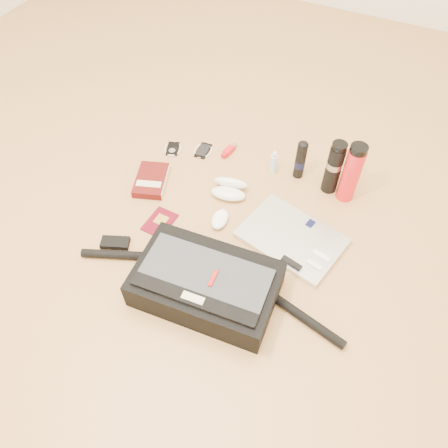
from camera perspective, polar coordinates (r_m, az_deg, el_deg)
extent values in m
plane|color=#B3834A|center=(1.65, -0.77, -2.69)|extent=(4.00, 4.00, 0.00)
cube|color=black|center=(1.49, -2.34, -7.84)|extent=(0.49, 0.33, 0.12)
cube|color=#2F3237|center=(1.43, -2.59, -6.88)|extent=(0.44, 0.24, 0.01)
cube|color=black|center=(1.39, -4.06, -9.78)|extent=(0.42, 0.08, 0.01)
cube|color=beige|center=(1.39, -4.07, -9.74)|extent=(0.08, 0.03, 0.02)
cube|color=#B30E0C|center=(1.42, -1.41, -7.19)|extent=(0.02, 0.06, 0.02)
cylinder|color=black|center=(1.65, -13.22, -3.95)|extent=(0.29, 0.14, 0.03)
cylinder|color=black|center=(1.50, 10.63, -12.09)|extent=(0.29, 0.10, 0.03)
cube|color=black|center=(1.69, -14.02, -2.40)|extent=(0.12, 0.09, 0.02)
cube|color=silver|center=(1.67, 8.82, -1.81)|extent=(0.42, 0.33, 0.02)
cube|color=black|center=(1.71, 11.23, 0.09)|extent=(0.03, 0.04, 0.00)
cube|color=white|center=(1.63, 12.60, -4.08)|extent=(0.07, 0.03, 0.01)
cube|color=white|center=(1.60, 11.68, -5.25)|extent=(0.06, 0.03, 0.01)
cube|color=black|center=(1.59, 8.81, -5.05)|extent=(0.08, 0.04, 0.01)
cube|color=#470C0B|center=(1.87, -9.48, 5.67)|extent=(0.18, 0.22, 0.03)
cube|color=beige|center=(1.86, -7.64, 5.54)|extent=(0.06, 0.17, 0.03)
cube|color=beige|center=(1.83, -9.81, 5.20)|extent=(0.11, 0.07, 0.00)
cube|color=#510514|center=(1.73, -8.39, 0.24)|extent=(0.10, 0.14, 0.01)
cube|color=gold|center=(1.73, -8.21, 0.56)|extent=(0.05, 0.05, 0.00)
ellipsoid|color=white|center=(1.70, -0.55, 0.64)|extent=(0.07, 0.11, 0.03)
ellipsoid|color=white|center=(1.79, 0.55, 3.98)|extent=(0.16, 0.10, 0.04)
ellipsoid|color=white|center=(1.80, 0.90, 5.39)|extent=(0.16, 0.10, 0.08)
ellipsoid|color=black|center=(1.79, -0.33, 4.22)|extent=(0.04, 0.03, 0.01)
ellipsoid|color=black|center=(1.78, 1.44, 3.90)|extent=(0.04, 0.03, 0.01)
cylinder|color=black|center=(1.78, 0.55, 4.10)|extent=(0.02, 0.01, 0.00)
cube|color=black|center=(2.02, -6.70, 9.75)|extent=(0.08, 0.10, 0.01)
cylinder|color=#B5B5B8|center=(2.00, -6.80, 9.52)|extent=(0.04, 0.04, 0.00)
torus|color=white|center=(2.02, -6.71, 9.76)|extent=(0.10, 0.10, 0.01)
cube|color=black|center=(2.00, -2.73, 9.55)|extent=(0.06, 0.10, 0.01)
cube|color=black|center=(1.99, -2.73, 9.66)|extent=(0.05, 0.08, 0.00)
torus|color=white|center=(1.99, -2.73, 9.57)|extent=(0.08, 0.08, 0.01)
cube|color=red|center=(1.98, 0.61, 9.53)|extent=(0.04, 0.06, 0.03)
cube|color=#AD1415|center=(1.96, 0.00, 8.96)|extent=(0.02, 0.02, 0.02)
cylinder|color=#959497|center=(2.00, 1.23, 10.11)|extent=(0.03, 0.04, 0.02)
cylinder|color=#B7DAF1|center=(1.89, 6.49, 7.78)|extent=(0.03, 0.03, 0.09)
cylinder|color=silver|center=(1.85, 6.63, 8.92)|extent=(0.02, 0.02, 0.02)
cylinder|color=white|center=(1.84, 6.67, 9.19)|extent=(0.01, 0.01, 0.01)
cylinder|color=black|center=(1.85, 9.95, 8.19)|extent=(0.05, 0.05, 0.17)
cylinder|color=black|center=(1.87, 9.86, 7.76)|extent=(0.05, 0.05, 0.03)
ellipsoid|color=black|center=(1.80, 10.33, 10.21)|extent=(0.04, 0.04, 0.02)
cylinder|color=black|center=(1.81, 14.08, 6.92)|extent=(0.08, 0.08, 0.22)
cylinder|color=#A0A0A3|center=(1.79, 14.25, 7.55)|extent=(0.08, 0.08, 0.03)
cylinder|color=black|center=(1.73, 14.87, 9.79)|extent=(0.07, 0.07, 0.02)
cylinder|color=red|center=(1.79, 16.22, 6.15)|extent=(0.09, 0.09, 0.25)
cylinder|color=black|center=(1.70, 17.23, 9.33)|extent=(0.09, 0.09, 0.02)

